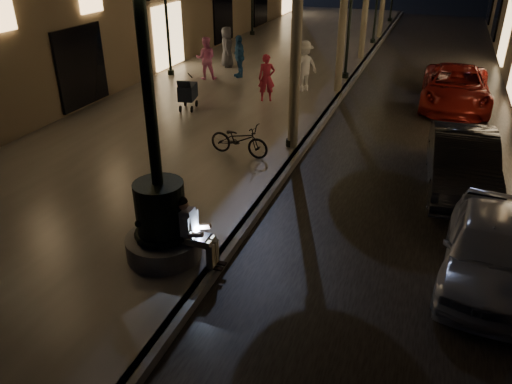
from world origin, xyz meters
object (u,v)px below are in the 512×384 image
at_px(pedestrian_pink, 206,58).
at_px(pedestrian_dark, 227,47).
at_px(fountain_lamppost, 160,208).
at_px(car_second, 462,162).
at_px(pedestrian_white, 304,66).
at_px(lamp_curb_b, 351,1).
at_px(bicycle, 239,140).
at_px(seated_man_laptop, 192,229).
at_px(car_front, 489,248).
at_px(pedestrian_red, 267,78).
at_px(car_third, 456,87).
at_px(pedestrian_blue, 239,56).
at_px(lamp_curb_a, 295,36).
at_px(stroller, 188,92).

bearing_deg(pedestrian_pink, pedestrian_dark, -110.24).
relative_size(fountain_lamppost, car_second, 1.24).
bearing_deg(pedestrian_dark, pedestrian_white, -140.15).
distance_m(lamp_curb_b, bicycle, 9.53).
xyz_separation_m(fountain_lamppost, seated_man_laptop, (0.61, 0.00, -0.32)).
height_order(car_front, pedestrian_red, pedestrian_red).
distance_m(car_front, pedestrian_dark, 16.24).
height_order(seated_man_laptop, lamp_curb_b, lamp_curb_b).
relative_size(car_third, pedestrian_blue, 2.91).
distance_m(pedestrian_red, pedestrian_blue, 3.53).
bearing_deg(car_third, bicycle, -127.75).
xyz_separation_m(lamp_curb_b, pedestrian_blue, (-4.21, -1.35, -2.18)).
height_order(lamp_curb_a, pedestrian_pink, lamp_curb_a).
relative_size(stroller, car_front, 0.32).
height_order(car_second, pedestrian_pink, pedestrian_pink).
bearing_deg(bicycle, pedestrian_white, 5.25).
distance_m(pedestrian_red, pedestrian_white, 1.91).
distance_m(car_second, car_third, 6.90).
bearing_deg(pedestrian_white, stroller, -0.45).
bearing_deg(car_third, pedestrian_red, -161.08).
height_order(pedestrian_red, pedestrian_pink, pedestrian_pink).
relative_size(lamp_curb_a, car_second, 1.15).
relative_size(pedestrian_blue, pedestrian_dark, 0.98).
height_order(seated_man_laptop, pedestrian_white, pedestrian_white).
height_order(fountain_lamppost, pedestrian_dark, fountain_lamppost).
height_order(pedestrian_dark, bicycle, pedestrian_dark).
height_order(lamp_curb_b, pedestrian_red, lamp_curb_b).
xyz_separation_m(seated_man_laptop, pedestrian_white, (-1.07, 11.54, 0.24)).
relative_size(lamp_curb_a, pedestrian_pink, 2.83).
relative_size(lamp_curb_b, pedestrian_blue, 2.83).
relative_size(car_third, pedestrian_dark, 2.84).
bearing_deg(pedestrian_pink, pedestrian_white, 154.81).
bearing_deg(lamp_curb_b, car_second, -62.85).
bearing_deg(pedestrian_pink, car_second, 124.94).
bearing_deg(pedestrian_pink, car_third, 160.61).
xyz_separation_m(stroller, car_second, (8.72, -2.74, -0.11)).
distance_m(pedestrian_pink, bicycle, 8.12).
height_order(lamp_curb_b, pedestrian_dark, lamp_curb_b).
xyz_separation_m(car_second, car_third, (-0.19, 6.90, -0.00)).
bearing_deg(pedestrian_white, lamp_curb_a, 52.18).
distance_m(seated_man_laptop, car_second, 6.96).
relative_size(pedestrian_pink, pedestrian_blue, 1.00).
height_order(lamp_curb_b, pedestrian_blue, lamp_curb_b).
distance_m(pedestrian_dark, bicycle, 10.16).
relative_size(fountain_lamppost, pedestrian_dark, 2.98).
height_order(lamp_curb_b, car_front, lamp_curb_b).
distance_m(stroller, pedestrian_pink, 4.01).
xyz_separation_m(fountain_lamppost, stroller, (-3.53, 7.98, -0.41)).
xyz_separation_m(fountain_lamppost, lamp_curb_b, (0.70, 14.00, 2.02)).
distance_m(stroller, pedestrian_white, 4.72).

